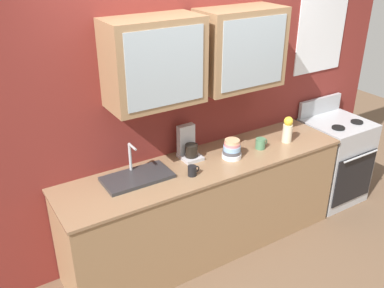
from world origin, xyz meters
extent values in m
plane|color=brown|center=(0.00, 0.00, 0.00)|extent=(10.00, 10.00, 0.00)
cube|color=maroon|center=(0.00, 0.36, 1.37)|extent=(4.59, 0.10, 2.74)
cube|color=#93704C|center=(-0.40, 0.13, 1.81)|extent=(0.73, 0.37, 0.65)
cube|color=#9EADB7|center=(-0.40, -0.06, 1.81)|extent=(0.62, 0.01, 0.56)
cube|color=#93704C|center=(0.40, 0.13, 1.81)|extent=(0.73, 0.37, 0.65)
cube|color=#9EADB7|center=(0.40, -0.06, 1.81)|extent=(0.62, 0.01, 0.56)
cube|color=white|center=(1.56, 0.31, 1.75)|extent=(0.64, 0.01, 0.74)
cube|color=#93704C|center=(0.00, 0.00, 0.44)|extent=(2.59, 0.61, 0.88)
cube|color=#8C6B4C|center=(0.00, 0.00, 0.89)|extent=(2.62, 0.63, 0.02)
cube|color=#ADAFB5|center=(1.65, 0.00, 0.45)|extent=(0.62, 0.59, 0.91)
cube|color=black|center=(1.65, -0.30, 0.38)|extent=(0.57, 0.01, 0.54)
cylinder|color=#ADAFB5|center=(1.65, -0.33, 0.65)|extent=(0.50, 0.02, 0.02)
cube|color=#ADAFB5|center=(1.65, 0.28, 1.00)|extent=(0.59, 0.04, 0.18)
cylinder|color=black|center=(1.51, -0.11, 0.92)|extent=(0.13, 0.13, 0.02)
cylinder|color=black|center=(1.79, -0.11, 0.92)|extent=(0.12, 0.12, 0.02)
cube|color=#2D2D30|center=(-0.62, 0.06, 0.92)|extent=(0.55, 0.29, 0.03)
cylinder|color=#ADAFB5|center=(-0.62, 0.18, 1.05)|extent=(0.02, 0.02, 0.24)
cylinder|color=#ADAFB5|center=(-0.62, 0.12, 1.17)|extent=(0.02, 0.12, 0.02)
cylinder|color=white|center=(0.23, -0.04, 0.93)|extent=(0.17, 0.17, 0.04)
cylinder|color=#4C4C54|center=(0.23, -0.04, 0.96)|extent=(0.16, 0.16, 0.04)
cylinder|color=#8CB7E0|center=(0.23, -0.04, 1.00)|extent=(0.15, 0.15, 0.05)
cylinder|color=#D87F84|center=(0.23, -0.04, 1.03)|extent=(0.14, 0.14, 0.04)
cylinder|color=#E0AD7F|center=(0.23, -0.04, 1.06)|extent=(0.13, 0.13, 0.04)
cylinder|color=beige|center=(0.86, -0.06, 0.99)|extent=(0.09, 0.09, 0.17)
sphere|color=yellow|center=(0.86, -0.06, 1.12)|extent=(0.08, 0.08, 0.08)
cylinder|color=black|center=(-0.22, -0.12, 0.95)|extent=(0.07, 0.07, 0.08)
torus|color=black|center=(-0.18, -0.12, 0.95)|extent=(0.05, 0.01, 0.05)
cylinder|color=#4C7F59|center=(0.56, -0.03, 0.96)|extent=(0.09, 0.09, 0.10)
torus|color=#4C7F59|center=(0.61, -0.03, 0.96)|extent=(0.06, 0.01, 0.06)
cube|color=#B7B7BC|center=(-0.08, 0.14, 0.92)|extent=(0.17, 0.20, 0.03)
cylinder|color=black|center=(-0.08, 0.12, 0.99)|extent=(0.11, 0.11, 0.11)
cube|color=#B7B7BC|center=(-0.08, 0.21, 1.07)|extent=(0.15, 0.06, 0.26)
camera|label=1|loc=(-1.80, -2.64, 2.66)|focal=39.82mm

